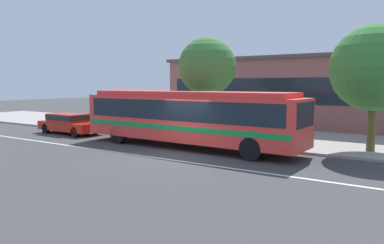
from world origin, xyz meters
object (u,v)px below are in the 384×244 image
Objects in this scene: sedan_behind_bus at (69,123)px; street_tree_near_stop at (207,67)px; transit_bus at (188,115)px; pedestrian_waiting_near_sign at (241,122)px; pedestrian_walking_along_curb at (184,121)px; pedestrian_standing_by_tree at (278,125)px; street_tree_mid_block at (374,68)px; bus_stop_sign at (278,116)px.

street_tree_near_stop reaches higher than sedan_behind_bus.
transit_bus is 7.23× the size of pedestrian_waiting_near_sign.
pedestrian_standing_by_tree is (5.21, 0.98, 0.01)m from pedestrian_walking_along_curb.
pedestrian_waiting_near_sign is 0.29× the size of street_tree_mid_block.
transit_bus is 4.44m from bus_stop_sign.
pedestrian_waiting_near_sign is 3.81m from street_tree_near_stop.
pedestrian_walking_along_curb is at bearing -116.41° from street_tree_near_stop.
pedestrian_walking_along_curb is 3.48m from street_tree_near_stop.
bus_stop_sign is at bearing -32.44° from pedestrian_waiting_near_sign.
bus_stop_sign is at bearing 23.21° from transit_bus.
pedestrian_waiting_near_sign is at bearing 27.95° from pedestrian_walking_along_curb.
street_tree_mid_block reaches higher than pedestrian_walking_along_curb.
pedestrian_walking_along_curb is at bearing 13.53° from sedan_behind_bus.
pedestrian_waiting_near_sign is 0.99× the size of pedestrian_standing_by_tree.
street_tree_near_stop is (0.68, 1.37, 3.12)m from pedestrian_walking_along_curb.
pedestrian_walking_along_curb is at bearing -169.34° from pedestrian_standing_by_tree.
street_tree_near_stop is (8.44, 3.24, 3.49)m from sedan_behind_bus.
pedestrian_standing_by_tree is at bearing 10.66° from pedestrian_walking_along_curb.
street_tree_near_stop is (-4.96, 1.61, 2.54)m from bus_stop_sign.
bus_stop_sign is (2.77, -1.76, 0.57)m from pedestrian_waiting_near_sign.
pedestrian_walking_along_curb is at bearing -171.72° from street_tree_mid_block.
sedan_behind_bus is at bearing -162.31° from pedestrian_waiting_near_sign.
pedestrian_waiting_near_sign is 0.69× the size of bus_stop_sign.
street_tree_near_stop reaches higher than pedestrian_waiting_near_sign.
transit_bus is 4.31m from street_tree_near_stop.
bus_stop_sign is 0.42× the size of street_tree_mid_block.
pedestrian_walking_along_curb is (7.75, 1.87, 0.37)m from sedan_behind_bus.
street_tree_near_stop is 8.87m from street_tree_mid_block.
transit_bus is 7.15× the size of pedestrian_standing_by_tree.
street_tree_near_stop is at bearing 63.59° from pedestrian_walking_along_curb.
bus_stop_sign reaches higher than pedestrian_waiting_near_sign.
bus_stop_sign is (5.64, -0.24, 0.58)m from pedestrian_walking_along_curb.
pedestrian_standing_by_tree is at bearing 12.39° from sedan_behind_bus.
pedestrian_walking_along_curb is 10.05m from street_tree_mid_block.
pedestrian_waiting_near_sign is at bearing 147.56° from bus_stop_sign.
pedestrian_walking_along_curb is 5.30m from pedestrian_standing_by_tree.
street_tree_near_stop is (-4.52, 0.39, 3.11)m from pedestrian_standing_by_tree.
bus_stop_sign is at bearing 6.92° from sedan_behind_bus.
transit_bus is 9.37m from sedan_behind_bus.
street_tree_mid_block is (9.54, 1.39, 2.83)m from pedestrian_walking_along_curb.
pedestrian_standing_by_tree is at bearing -174.62° from street_tree_mid_block.
sedan_behind_bus is at bearing -169.34° from street_tree_mid_block.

